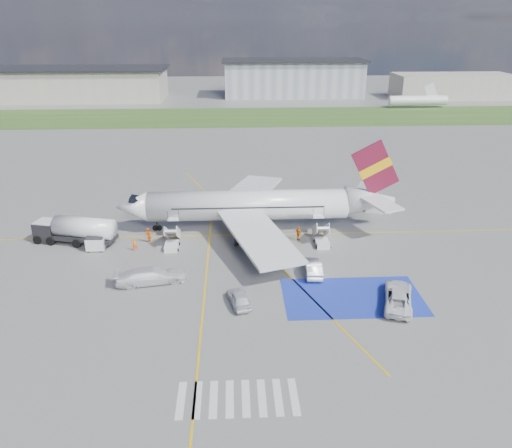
% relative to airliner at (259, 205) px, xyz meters
% --- Properties ---
extents(ground, '(400.00, 400.00, 0.00)m').
position_rel_airliner_xyz_m(ground, '(-1.51, -14.00, -3.39)').
color(ground, '#60605E').
rests_on(ground, ground).
extents(grass_strip, '(400.00, 30.00, 0.01)m').
position_rel_airliner_xyz_m(grass_strip, '(-1.51, 81.00, -3.39)').
color(grass_strip, '#2D4C1E').
rests_on(grass_strip, ground).
extents(taxiway_line_main, '(120.00, 0.20, 0.01)m').
position_rel_airliner_xyz_m(taxiway_line_main, '(-1.51, -2.00, -3.39)').
color(taxiway_line_main, gold).
rests_on(taxiway_line_main, ground).
extents(taxiway_line_cross, '(0.20, 60.00, 0.01)m').
position_rel_airliner_xyz_m(taxiway_line_cross, '(-6.51, -24.00, -3.39)').
color(taxiway_line_cross, gold).
rests_on(taxiway_line_cross, ground).
extents(taxiway_line_diag, '(20.71, 56.45, 0.01)m').
position_rel_airliner_xyz_m(taxiway_line_diag, '(-1.51, -2.00, -3.39)').
color(taxiway_line_diag, gold).
rests_on(taxiway_line_diag, ground).
extents(staging_box, '(14.00, 8.00, 0.01)m').
position_rel_airliner_xyz_m(staging_box, '(8.49, -18.00, -3.39)').
color(staging_box, '#1B2FA3').
rests_on(staging_box, ground).
extents(crosswalk, '(9.00, 4.00, 0.01)m').
position_rel_airliner_xyz_m(crosswalk, '(-3.31, -32.00, -3.39)').
color(crosswalk, silver).
rests_on(crosswalk, ground).
extents(terminal_west, '(60.00, 22.00, 10.00)m').
position_rel_airliner_xyz_m(terminal_west, '(-56.51, 116.00, 1.61)').
color(terminal_west, '#9D9687').
rests_on(terminal_west, ground).
extents(terminal_centre, '(48.00, 18.00, 12.00)m').
position_rel_airliner_xyz_m(terminal_centre, '(18.49, 121.00, 2.61)').
color(terminal_centre, gray).
rests_on(terminal_centre, ground).
extents(terminal_east, '(40.00, 16.00, 8.00)m').
position_rel_airliner_xyz_m(terminal_east, '(73.49, 114.00, 0.61)').
color(terminal_east, '#9D9687').
rests_on(terminal_east, ground).
extents(airliner, '(36.81, 32.95, 11.92)m').
position_rel_airliner_xyz_m(airliner, '(0.00, 0.00, 0.00)').
color(airliner, silver).
rests_on(airliner, ground).
extents(airstairs_fwd, '(1.90, 5.20, 3.60)m').
position_rel_airliner_xyz_m(airstairs_fwd, '(-11.01, -5.30, -2.77)').
color(airstairs_fwd, silver).
rests_on(airstairs_fwd, ground).
extents(airstairs_aft, '(1.90, 5.20, 3.60)m').
position_rel_airliner_xyz_m(airstairs_aft, '(7.49, -5.30, -2.77)').
color(airstairs_aft, silver).
rests_on(airstairs_aft, ground).
extents(fuel_tanker, '(10.60, 5.22, 3.50)m').
position_rel_airliner_xyz_m(fuel_tanker, '(-23.03, -3.46, -1.92)').
color(fuel_tanker, black).
rests_on(fuel_tanker, ground).
extents(gpu_cart, '(2.13, 1.38, 1.77)m').
position_rel_airliner_xyz_m(gpu_cart, '(-20.11, -5.76, -2.60)').
color(gpu_cart, silver).
rests_on(gpu_cart, ground).
extents(belt_loader, '(4.84, 2.92, 1.40)m').
position_rel_airliner_xyz_m(belt_loader, '(17.38, 5.68, -3.04)').
color(belt_loader, silver).
rests_on(belt_loader, ground).
extents(car_silver_a, '(2.72, 4.58, 1.46)m').
position_rel_airliner_xyz_m(car_silver_a, '(-3.00, -18.89, -2.66)').
color(car_silver_a, silver).
rests_on(car_silver_a, ground).
extents(car_silver_b, '(1.96, 4.95, 1.60)m').
position_rel_airliner_xyz_m(car_silver_b, '(5.24, -12.94, -2.59)').
color(car_silver_b, '#B6B8BD').
rests_on(car_silver_b, ground).
extents(van_white_a, '(4.09, 6.05, 2.08)m').
position_rel_airliner_xyz_m(van_white_a, '(12.68, -19.46, -2.35)').
color(van_white_a, silver).
rests_on(van_white_a, ground).
extents(van_white_b, '(6.03, 3.33, 2.23)m').
position_rel_airliner_xyz_m(van_white_b, '(-12.22, -14.12, -2.28)').
color(van_white_b, silver).
rests_on(van_white_b, ground).
extents(crew_fwd, '(0.65, 0.51, 1.57)m').
position_rel_airliner_xyz_m(crew_fwd, '(-15.38, -6.07, -2.61)').
color(crew_fwd, '#FF5C0D').
rests_on(crew_fwd, ground).
extents(crew_nose, '(1.11, 1.18, 1.93)m').
position_rel_airliner_xyz_m(crew_nose, '(-14.07, -3.77, -2.43)').
color(crew_nose, orange).
rests_on(crew_nose, ground).
extents(crew_aft, '(0.96, 1.17, 1.87)m').
position_rel_airliner_xyz_m(crew_aft, '(4.77, -3.95, -2.46)').
color(crew_aft, orange).
rests_on(crew_aft, ground).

